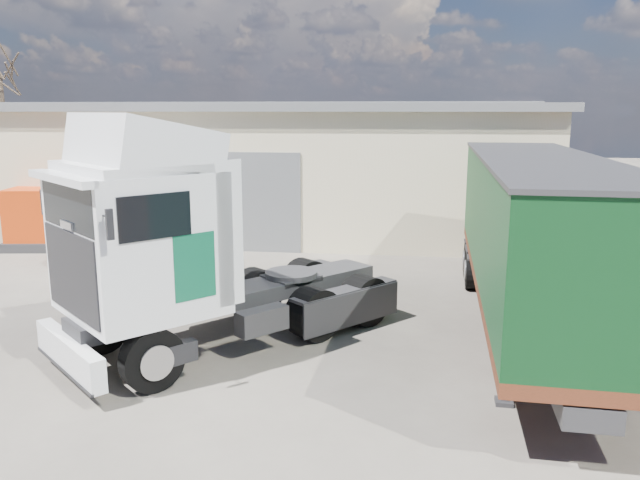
# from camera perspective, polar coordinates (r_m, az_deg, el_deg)

# --- Properties ---
(ground) EXTENTS (120.00, 120.00, 0.00)m
(ground) POSITION_cam_1_polar(r_m,az_deg,el_deg) (13.23, -9.01, -10.79)
(ground) COLOR #2B2823
(ground) RESTS_ON ground
(warehouse) EXTENTS (30.60, 12.60, 5.42)m
(warehouse) POSITION_cam_1_polar(r_m,az_deg,el_deg) (29.40, -11.50, 6.88)
(warehouse) COLOR #C2B395
(warehouse) RESTS_ON ground
(tractor_unit) EXTENTS (6.98, 7.34, 5.01)m
(tractor_unit) POSITION_cam_1_polar(r_m,az_deg,el_deg) (13.10, -12.40, -1.47)
(tractor_unit) COLOR black
(tractor_unit) RESTS_ON ground
(box_trailer) EXTENTS (3.19, 12.32, 4.06)m
(box_trailer) POSITION_cam_1_polar(r_m,az_deg,el_deg) (14.88, 19.03, 1.17)
(box_trailer) COLOR #2D2D30
(box_trailer) RESTS_ON ground
(panel_van) EXTENTS (3.86, 5.65, 2.14)m
(panel_van) POSITION_cam_1_polar(r_m,az_deg,el_deg) (21.98, -16.06, 0.98)
(panel_van) COLOR black
(panel_van) RESTS_ON ground
(orange_skip) EXTENTS (3.88, 2.75, 2.24)m
(orange_skip) POSITION_cam_1_polar(r_m,az_deg,el_deg) (25.27, -22.72, 1.59)
(orange_skip) COLOR #2D2D30
(orange_skip) RESTS_ON ground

